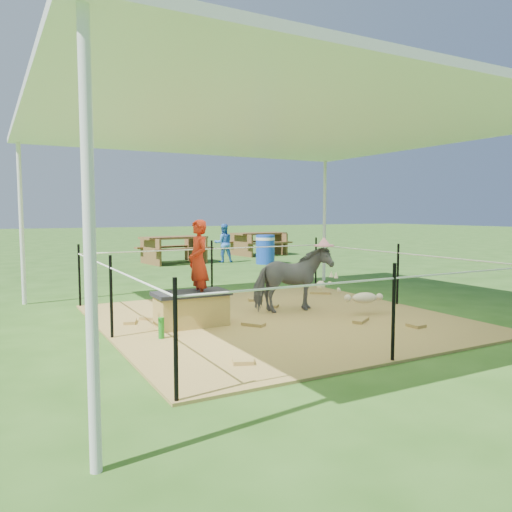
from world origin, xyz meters
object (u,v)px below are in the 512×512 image
straw_bale (192,310)px  distant_person (224,243)px  pony (292,279)px  foal (364,296)px  trash_barrel (265,249)px  picnic_table_near (174,250)px  picnic_table_far (259,244)px  woman (198,254)px  green_bottle (161,328)px

straw_bale → distant_person: bearing=62.5°
straw_bale → pony: size_ratio=0.78×
foal → trash_barrel: size_ratio=1.16×
pony → distant_person: size_ratio=0.99×
picnic_table_near → distant_person: size_ratio=1.64×
straw_bale → pony: 1.67m
picnic_table_far → distant_person: distant_person is taller
woman → picnic_table_far: 11.08m
foal → distant_person: distant_person is taller
woman → picnic_table_near: 8.44m
green_bottle → picnic_table_far: (6.65, 9.75, 0.24)m
green_bottle → distant_person: size_ratio=0.22×
picnic_table_far → woman: bearing=-129.5°
green_bottle → woman: bearing=34.7°
green_bottle → distant_person: distant_person is taller
woman → distant_person: size_ratio=0.93×
pony → distant_person: bearing=-11.8°
green_bottle → pony: (2.19, 0.60, 0.36)m
picnic_table_near → distant_person: 1.48m
woman → pony: size_ratio=0.94×
pony → distant_person: (2.30, 7.41, 0.07)m
woman → foal: size_ratio=1.10×
straw_bale → trash_barrel: (4.82, 6.58, 0.19)m
woman → straw_bale: bearing=-89.7°
straw_bale → picnic_table_far: 11.13m
foal → trash_barrel: bearing=79.6°
green_bottle → foal: size_ratio=0.25×
woman → picnic_table_far: size_ratio=0.57×
picnic_table_near → distant_person: (1.39, -0.49, 0.18)m
trash_barrel → distant_person: bearing=132.1°
woman → distant_person: bearing=153.4°
trash_barrel → green_bottle: bearing=-127.4°
picnic_table_near → picnic_table_far: bearing=11.8°
straw_bale → green_bottle: bearing=-140.7°
green_bottle → trash_barrel: bearing=52.6°
woman → picnic_table_near: woman is taller
foal → trash_barrel: 7.49m
pony → trash_barrel: size_ratio=1.36×
trash_barrel → straw_bale: bearing=-126.2°
woman → distant_person: 8.49m
woman → green_bottle: (-0.65, -0.45, -0.81)m
green_bottle → trash_barrel: (5.37, 7.03, 0.27)m
green_bottle → foal: bearing=-1.2°
woman → trash_barrel: (4.72, 6.58, -0.54)m
woman → green_bottle: 1.13m
pony → picnic_table_near: 7.95m
pony → foal: bearing=-124.2°
foal → picnic_table_near: bearing=97.4°
straw_bale → green_bottle: 0.71m
trash_barrel → picnic_table_near: size_ratio=0.44×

